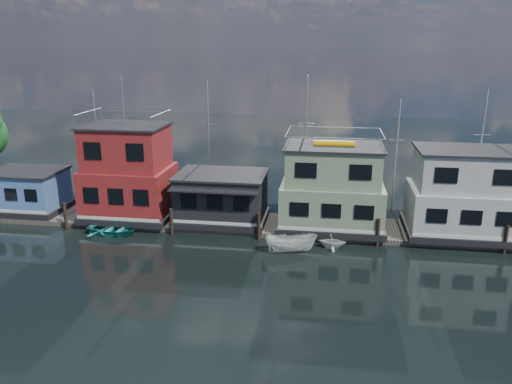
% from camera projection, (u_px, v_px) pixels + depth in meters
% --- Properties ---
extents(ground, '(160.00, 160.00, 0.00)m').
position_uv_depth(ground, '(189.00, 293.00, 30.52)').
color(ground, black).
rests_on(ground, ground).
extents(dock, '(48.00, 5.00, 0.40)m').
position_uv_depth(dock, '(228.00, 223.00, 41.83)').
color(dock, '#595147').
rests_on(dock, ground).
extents(houseboat_blue, '(6.40, 4.90, 3.66)m').
position_uv_depth(houseboat_blue, '(27.00, 191.00, 43.84)').
color(houseboat_blue, black).
rests_on(houseboat_blue, dock).
extents(houseboat_red, '(7.40, 5.90, 11.86)m').
position_uv_depth(houseboat_red, '(128.00, 174.00, 41.93)').
color(houseboat_red, black).
rests_on(houseboat_red, dock).
extents(houseboat_dark, '(7.40, 6.10, 4.06)m').
position_uv_depth(houseboat_dark, '(222.00, 197.00, 41.25)').
color(houseboat_dark, black).
rests_on(houseboat_dark, dock).
extents(houseboat_green, '(8.40, 5.90, 7.03)m').
position_uv_depth(houseboat_green, '(332.00, 189.00, 39.66)').
color(houseboat_green, black).
rests_on(houseboat_green, dock).
extents(houseboat_white, '(8.40, 5.90, 6.66)m').
position_uv_depth(houseboat_white, '(464.00, 194.00, 38.23)').
color(houseboat_white, black).
rests_on(houseboat_white, dock).
extents(pilings, '(42.28, 0.28, 2.20)m').
position_uv_depth(pilings, '(217.00, 224.00, 38.97)').
color(pilings, '#2D2116').
rests_on(pilings, ground).
extents(background_masts, '(36.40, 0.16, 12.00)m').
position_uv_depth(background_masts, '(292.00, 148.00, 45.31)').
color(background_masts, silver).
rests_on(background_masts, ground).
extents(motorboat, '(3.87, 1.78, 1.44)m').
position_uv_depth(motorboat, '(291.00, 244.00, 36.12)').
color(motorboat, silver).
rests_on(motorboat, ground).
extents(dinghy_white, '(2.12, 1.85, 1.08)m').
position_uv_depth(dinghy_white, '(332.00, 241.00, 37.03)').
color(dinghy_white, silver).
rests_on(dinghy_white, ground).
extents(dinghy_teal, '(4.47, 3.45, 0.85)m').
position_uv_depth(dinghy_teal, '(112.00, 229.00, 39.72)').
color(dinghy_teal, teal).
rests_on(dinghy_teal, ground).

